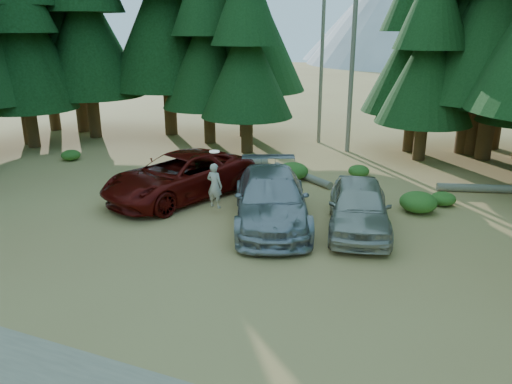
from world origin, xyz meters
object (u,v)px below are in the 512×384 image
at_px(log_mid, 301,175).
at_px(log_left, 220,162).
at_px(log_right, 504,189).
at_px(silver_minivan_right, 359,206).
at_px(red_pickup, 180,176).
at_px(silver_minivan_center, 271,199).
at_px(frisbee_player, 215,185).

bearing_deg(log_mid, log_left, -153.34).
bearing_deg(log_right, silver_minivan_right, -143.71).
xyz_separation_m(red_pickup, log_right, (11.70, 5.40, -0.70)).
height_order(red_pickup, log_right, red_pickup).
distance_m(red_pickup, silver_minivan_right, 7.08).
relative_size(silver_minivan_center, log_mid, 1.56).
height_order(silver_minivan_center, log_left, silver_minivan_center).
bearing_deg(frisbee_player, silver_minivan_right, -169.61).
bearing_deg(silver_minivan_right, frisbee_player, 171.43).
height_order(red_pickup, silver_minivan_right, red_pickup).
xyz_separation_m(log_left, log_mid, (4.25, -0.57, -0.01)).
bearing_deg(frisbee_player, log_mid, -100.84).
distance_m(silver_minivan_center, silver_minivan_right, 2.90).
height_order(silver_minivan_center, log_right, silver_minivan_center).
bearing_deg(log_left, log_right, -20.64).
bearing_deg(log_left, red_pickup, -105.48).
distance_m(silver_minivan_center, log_right, 9.97).
distance_m(red_pickup, log_right, 12.91).
xyz_separation_m(silver_minivan_right, log_left, (-7.71, 5.43, -0.65)).
bearing_deg(log_mid, silver_minivan_center, -49.23).
xyz_separation_m(silver_minivan_center, silver_minivan_right, (2.85, 0.53, -0.04)).
relative_size(red_pickup, log_right, 1.20).
relative_size(red_pickup, silver_minivan_center, 1.05).
height_order(frisbee_player, log_mid, frisbee_player).
xyz_separation_m(silver_minivan_right, log_mid, (-3.46, 4.86, -0.66)).
distance_m(silver_minivan_center, log_left, 7.72).
height_order(silver_minivan_center, silver_minivan_right, silver_minivan_center).
xyz_separation_m(frisbee_player, log_right, (9.68, 6.42, -0.87)).
height_order(frisbee_player, log_right, frisbee_player).
xyz_separation_m(silver_minivan_right, frisbee_player, (-5.03, -0.42, 0.22)).
bearing_deg(log_left, log_mid, -30.94).
height_order(silver_minivan_right, log_mid, silver_minivan_right).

